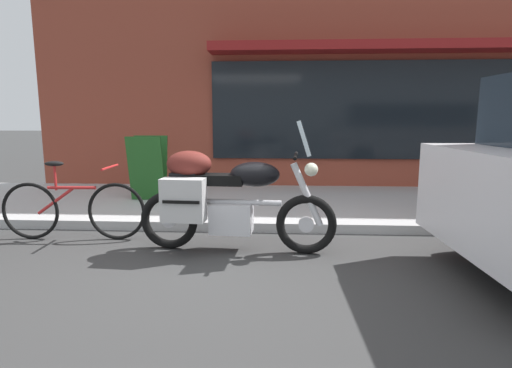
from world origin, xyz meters
TOP-DOWN VIEW (x-y plane):
  - ground_plane at (0.00, 0.00)m, footprint 80.00×80.00m
  - touring_motorcycle at (0.09, 0.52)m, footprint 2.12×0.62m
  - parked_bicycle at (-1.73, 0.86)m, footprint 1.70×0.48m
  - sandwich_board_sign at (-1.40, 2.64)m, footprint 0.55×0.43m

SIDE VIEW (x-z plane):
  - ground_plane at x=0.00m, z-range 0.00..0.00m
  - parked_bicycle at x=-1.73m, z-range -0.09..0.83m
  - touring_motorcycle at x=0.09m, z-range -0.09..1.30m
  - sandwich_board_sign at x=-1.40m, z-range 0.13..1.14m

